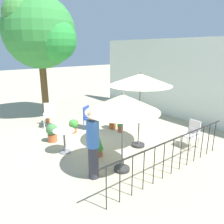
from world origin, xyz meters
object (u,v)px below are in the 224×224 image
potted_plant_6 (113,119)px  potted_plant_0 (47,116)px  potted_plant_4 (117,112)px  cafe_table_0 (64,137)px  patio_umbrella_1 (123,104)px  potted_plant_8 (74,125)px  potted_plant_3 (127,107)px  patio_umbrella_0 (140,80)px  patio_chair_0 (192,132)px  patio_chair_2 (89,116)px  potted_plant_5 (52,132)px  shade_tree (41,32)px  potted_plant_1 (97,141)px  potted_plant_7 (108,113)px  standing_person (93,144)px  patio_chair_1 (49,113)px  potted_plant_2 (120,122)px

potted_plant_6 → potted_plant_0: bearing=-143.4°
potted_plant_4 → cafe_table_0: bearing=-65.9°
patio_umbrella_1 → potted_plant_8: bearing=174.2°
cafe_table_0 → potted_plant_3: potted_plant_3 is taller
patio_umbrella_0 → potted_plant_3: size_ratio=2.66×
patio_chair_0 → potted_plant_6: bearing=-161.7°
patio_chair_2 → potted_plant_5: 1.77m
potted_plant_4 → potted_plant_8: bearing=-84.9°
patio_chair_0 → potted_plant_3: size_ratio=0.96×
shade_tree → potted_plant_1: (4.90, -0.45, -3.43)m
cafe_table_0 → potted_plant_1: bearing=39.6°
potted_plant_0 → potted_plant_4: (1.65, 2.69, 0.07)m
shade_tree → potted_plant_7: size_ratio=10.56×
shade_tree → patio_chair_0: 7.60m
potted_plant_3 → shade_tree: bearing=-130.9°
shade_tree → patio_umbrella_0: (5.22, 1.04, -1.65)m
potted_plant_8 → standing_person: size_ratio=0.31×
potted_plant_4 → potted_plant_5: size_ratio=0.97×
patio_chair_2 → potted_plant_1: patio_chair_2 is taller
patio_chair_2 → potted_plant_7: 1.66m
shade_tree → patio_chair_0: bearing=20.9°
patio_umbrella_1 → potted_plant_1: bearing=-177.9°
shade_tree → potted_plant_5: (3.04, -1.09, -3.55)m
cafe_table_0 → potted_plant_1: (0.82, 0.68, -0.04)m
potted_plant_0 → patio_chair_1: bearing=-11.0°
potted_plant_7 → potted_plant_3: bearing=60.5°
potted_plant_4 → patio_umbrella_1: bearing=-37.8°
patio_umbrella_1 → potted_plant_2: (-2.21, 1.84, -1.48)m
patio_umbrella_1 → potted_plant_7: size_ratio=4.21×
potted_plant_0 → potted_plant_7: 2.81m
potted_plant_0 → potted_plant_6: size_ratio=0.78×
potted_plant_0 → potted_plant_5: (2.14, -0.71, 0.07)m
potted_plant_1 → potted_plant_3: size_ratio=0.96×
standing_person → potted_plant_8: bearing=159.9°
patio_umbrella_0 → potted_plant_6: bearing=168.5°
potted_plant_1 → potted_plant_4: size_ratio=1.43×
patio_chair_1 → potted_plant_0: (-0.55, 0.11, -0.27)m
patio_umbrella_0 → potted_plant_5: patio_umbrella_0 is taller
patio_chair_1 → potted_plant_8: 1.40m
potted_plant_0 → potted_plant_8: potted_plant_8 is taller
patio_chair_1 → shade_tree: bearing=161.2°
cafe_table_0 → potted_plant_4: size_ratio=1.18×
shade_tree → potted_plant_2: (3.83, 1.43, -3.49)m
patio_chair_0 → potted_plant_2: (-2.53, -1.00, -0.10)m
patio_umbrella_1 → potted_plant_7: (-3.94, 2.56, -1.62)m
potted_plant_5 → cafe_table_0: bearing=-2.1°
patio_umbrella_1 → patio_chair_1: (-4.60, -0.08, -1.32)m
potted_plant_0 → potted_plant_2: 3.45m
patio_chair_0 → patio_umbrella_0: bearing=-129.4°
cafe_table_0 → potted_plant_8: bearing=141.4°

